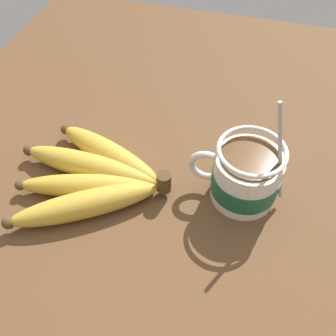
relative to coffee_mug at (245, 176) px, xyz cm
name	(u,v)px	position (x,y,z in cm)	size (l,w,h in cm)	color
table	(212,181)	(4.41, -2.49, -5.56)	(97.09, 97.09, 3.13)	brown
coffee_mug	(245,176)	(0.00, 0.00, 0.00)	(13.19, 9.08, 17.02)	white
banana_bunch	(93,177)	(20.41, 3.98, -2.16)	(23.10, 21.04, 4.13)	#4C381E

